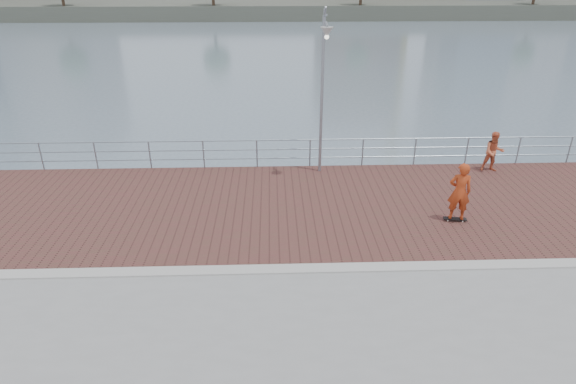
{
  "coord_description": "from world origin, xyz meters",
  "views": [
    {
      "loc": [
        -0.43,
        -10.4,
        7.27
      ],
      "look_at": [
        0.0,
        2.0,
        1.3
      ],
      "focal_mm": 30.0,
      "sensor_mm": 36.0,
      "label": 1
    }
  ],
  "objects_px": {
    "street_lamp": "(324,67)",
    "skateboarder": "(460,191)",
    "guardrail": "(283,150)",
    "bystander": "(494,152)"
  },
  "relations": [
    {
      "from": "street_lamp",
      "to": "bystander",
      "type": "relative_size",
      "value": 3.68
    },
    {
      "from": "bystander",
      "to": "street_lamp",
      "type": "bearing_deg",
      "value": -172.0
    },
    {
      "from": "guardrail",
      "to": "bystander",
      "type": "distance_m",
      "value": 7.94
    },
    {
      "from": "skateboarder",
      "to": "bystander",
      "type": "height_order",
      "value": "skateboarder"
    },
    {
      "from": "street_lamp",
      "to": "skateboarder",
      "type": "height_order",
      "value": "street_lamp"
    },
    {
      "from": "bystander",
      "to": "skateboarder",
      "type": "bearing_deg",
      "value": -119.01
    },
    {
      "from": "guardrail",
      "to": "skateboarder",
      "type": "distance_m",
      "value": 6.92
    },
    {
      "from": "street_lamp",
      "to": "bystander",
      "type": "bearing_deg",
      "value": 1.68
    },
    {
      "from": "street_lamp",
      "to": "skateboarder",
      "type": "distance_m",
      "value": 6.08
    },
    {
      "from": "guardrail",
      "to": "bystander",
      "type": "xyz_separation_m",
      "value": [
        7.91,
        -0.72,
        0.1
      ]
    }
  ]
}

